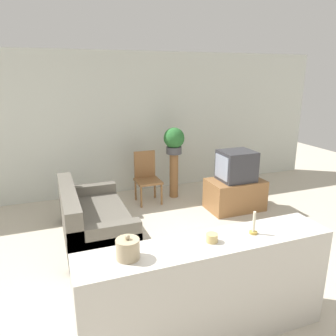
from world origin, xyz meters
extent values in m
plane|color=beige|center=(0.00, 0.00, 0.00)|extent=(14.00, 14.00, 0.00)
cube|color=silver|center=(0.00, 3.43, 1.35)|extent=(9.00, 0.06, 2.70)
cube|color=#605B51|center=(-0.63, 1.58, 0.21)|extent=(0.89, 1.69, 0.42)
cube|color=#605B51|center=(-0.97, 1.58, 0.61)|extent=(0.20, 1.69, 0.38)
cube|color=#605B51|center=(-0.63, 0.81, 0.28)|extent=(0.89, 0.16, 0.57)
cube|color=#605B51|center=(-0.63, 2.34, 0.28)|extent=(0.89, 0.16, 0.57)
cube|color=olive|center=(1.80, 1.83, 0.27)|extent=(0.95, 0.60, 0.53)
cube|color=#333338|center=(1.80, 1.83, 0.79)|extent=(0.56, 0.50, 0.51)
cube|color=#939EB2|center=(1.51, 1.83, 0.79)|extent=(0.02, 0.41, 0.40)
cube|color=olive|center=(0.48, 2.65, 0.41)|extent=(0.44, 0.44, 0.04)
cube|color=olive|center=(0.48, 2.85, 0.68)|extent=(0.40, 0.04, 0.50)
cylinder|color=olive|center=(0.29, 2.46, 0.19)|extent=(0.04, 0.04, 0.39)
cylinder|color=olive|center=(0.67, 2.46, 0.19)|extent=(0.04, 0.04, 0.39)
cylinder|color=olive|center=(0.29, 2.84, 0.19)|extent=(0.04, 0.04, 0.39)
cylinder|color=olive|center=(0.67, 2.84, 0.19)|extent=(0.04, 0.04, 0.39)
cylinder|color=olive|center=(1.03, 2.76, 0.43)|extent=(0.16, 0.16, 0.85)
cylinder|color=#4C4C51|center=(1.03, 2.76, 0.92)|extent=(0.29, 0.29, 0.13)
sphere|color=#2D7033|center=(1.03, 2.76, 1.15)|extent=(0.39, 0.39, 0.39)
cube|color=beige|center=(0.00, -0.61, 0.48)|extent=(2.22, 0.44, 0.95)
cylinder|color=tan|center=(-0.69, -0.61, 1.03)|extent=(0.18, 0.18, 0.16)
sphere|color=tan|center=(-0.69, -0.61, 1.13)|extent=(0.04, 0.04, 0.04)
cylinder|color=tan|center=(0.02, -0.61, 0.99)|extent=(0.10, 0.10, 0.07)
cylinder|color=#B7933D|center=(0.43, -0.61, 0.96)|extent=(0.07, 0.07, 0.02)
cylinder|color=beige|center=(0.43, -0.61, 1.06)|extent=(0.02, 0.02, 0.19)
camera|label=1|loc=(-1.18, -2.76, 2.29)|focal=35.00mm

